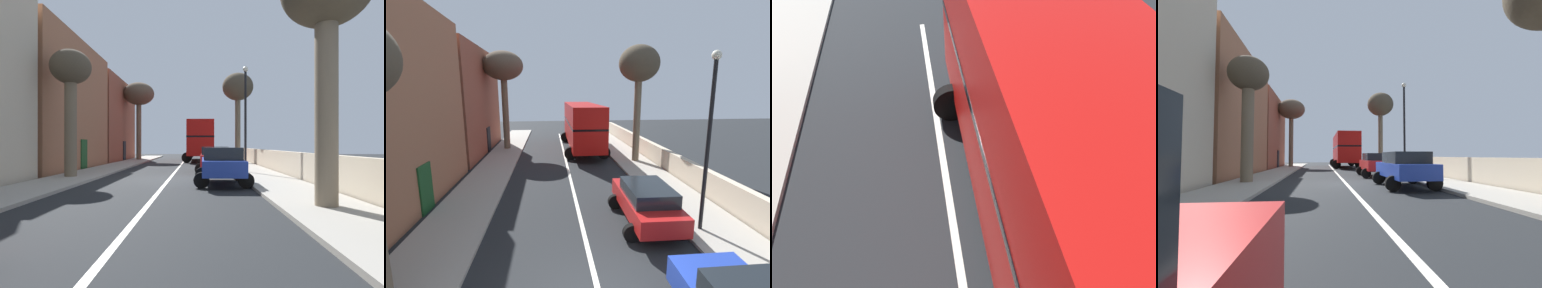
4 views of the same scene
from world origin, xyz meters
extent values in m
plane|color=black|center=(0.00, 0.00, 0.00)|extent=(84.00, 84.00, 0.00)
cube|color=silver|center=(0.00, 0.00, 0.00)|extent=(0.16, 54.00, 0.01)
cube|color=#9E998E|center=(-4.90, 0.00, 0.06)|extent=(2.60, 60.00, 0.12)
cube|color=#9E998E|center=(4.90, 0.00, 0.06)|extent=(2.60, 60.00, 0.12)
cube|color=#9E6647|center=(-8.50, 6.00, 4.49)|extent=(4.00, 11.52, 8.98)
cube|color=#194C23|center=(-6.47, 6.00, 1.05)|extent=(0.08, 1.10, 2.10)
cube|color=brown|center=(-8.50, 18.00, 4.29)|extent=(4.00, 11.52, 8.59)
cube|color=black|center=(-6.47, 18.00, 1.05)|extent=(0.08, 1.10, 2.10)
cube|color=beige|center=(6.45, 0.00, 0.68)|extent=(0.36, 54.00, 1.37)
cube|color=#B4100D|center=(1.70, 17.83, 1.55)|extent=(2.56, 10.86, 1.70)
cube|color=black|center=(1.70, 17.83, 2.48)|extent=(2.58, 10.75, 0.16)
cube|color=#B4100D|center=(1.70, 17.83, 3.31)|extent=(2.56, 10.86, 1.50)
cube|color=black|center=(1.73, 23.23, 1.64)|extent=(2.20, 0.07, 1.19)
cylinder|color=black|center=(0.44, 21.53, 0.50)|extent=(1.00, 0.31, 1.00)
cylinder|color=black|center=(3.00, 21.51, 0.50)|extent=(1.00, 0.31, 1.00)
cylinder|color=black|center=(0.40, 14.15, 0.50)|extent=(1.00, 0.31, 1.00)
cylinder|color=black|center=(2.96, 14.14, 0.50)|extent=(1.00, 0.31, 1.00)
cube|color=#1E389E|center=(2.50, -1.82, 0.80)|extent=(1.80, 4.26, 0.63)
cube|color=black|center=(2.50, -2.03, 1.37)|extent=(1.63, 2.35, 0.51)
cylinder|color=black|center=(1.64, -0.49, 0.32)|extent=(0.64, 0.23, 0.64)
cylinder|color=black|center=(3.41, -0.52, 0.32)|extent=(0.64, 0.23, 0.64)
cylinder|color=black|center=(1.59, -3.11, 0.32)|extent=(0.64, 0.23, 0.64)
cylinder|color=black|center=(3.36, -3.14, 0.32)|extent=(0.64, 0.23, 0.64)
cube|color=#AD1919|center=(2.50, 4.06, 0.81)|extent=(1.84, 4.28, 0.65)
cube|color=black|center=(2.49, 3.85, 1.38)|extent=(1.65, 2.37, 0.49)
cylinder|color=black|center=(1.65, 5.40, 0.32)|extent=(0.65, 0.24, 0.64)
cylinder|color=black|center=(3.42, 5.35, 0.32)|extent=(0.65, 0.24, 0.64)
cylinder|color=black|center=(1.58, 2.77, 0.32)|extent=(0.65, 0.24, 0.64)
cylinder|color=black|center=(3.35, 2.72, 0.32)|extent=(0.65, 0.24, 0.64)
cylinder|color=brown|center=(-5.09, 0.34, 2.73)|extent=(0.61, 0.61, 5.21)
ellipsoid|color=#4C4233|center=(-5.09, 0.34, 5.75)|extent=(2.07, 2.07, 1.76)
cylinder|color=#7A6B56|center=(4.88, -7.19, 2.81)|extent=(0.60, 0.60, 5.37)
cylinder|color=brown|center=(5.10, 13.05, 3.30)|extent=(0.50, 0.50, 6.36)
ellipsoid|color=#4C4233|center=(5.10, 13.05, 7.04)|extent=(2.82, 2.82, 2.51)
cylinder|color=brown|center=(-5.00, 18.49, 3.38)|extent=(0.54, 0.54, 6.51)
ellipsoid|color=brown|center=(-5.00, 18.49, 7.31)|extent=(3.36, 3.36, 2.45)
cylinder|color=black|center=(4.30, 3.15, 3.12)|extent=(0.14, 0.14, 6.00)
sphere|color=silver|center=(4.30, 3.15, 6.27)|extent=(0.32, 0.32, 0.32)
camera|label=1|loc=(1.44, -15.61, 1.75)|focal=29.30mm
camera|label=2|loc=(-1.17, -5.22, 5.08)|focal=24.48mm
camera|label=3|loc=(-0.35, 14.67, 6.11)|focal=31.43mm
camera|label=4|loc=(-1.33, -12.86, 1.45)|focal=23.02mm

